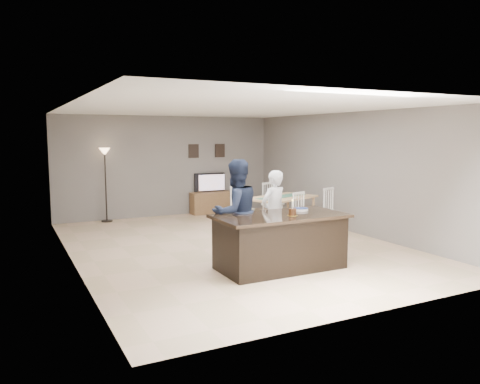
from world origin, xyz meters
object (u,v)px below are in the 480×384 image
kitchen_island (280,241)px  plate_stack (301,209)px  floor_lamp (105,165)px  birthday_cake (292,212)px  dining_table (281,202)px  television (211,183)px  woman (273,212)px  tv_console (212,203)px  man (236,212)px

kitchen_island → plate_stack: size_ratio=8.07×
plate_stack → floor_lamp: bearing=112.4°
birthday_cake → dining_table: (1.60, 2.89, -0.32)m
television → woman: woman is taller
plate_stack → tv_console: bearing=82.8°
kitchen_island → man: (-0.54, 0.55, 0.44)m
woman → man: bearing=4.0°
woman → birthday_cake: woman is taller
kitchen_island → floor_lamp: size_ratio=1.15×
kitchen_island → birthday_cake: bearing=-55.5°
woman → floor_lamp: bearing=-81.6°
television → woman: 4.82m
kitchen_island → floor_lamp: bearing=106.9°
floor_lamp → kitchen_island: bearing=-73.1°
tv_console → woman: size_ratio=0.77×
woman → man: (-0.94, -0.34, 0.12)m
television → plate_stack: (-0.68, -5.45, 0.06)m
tv_console → television: size_ratio=1.31×
tv_console → dining_table: dining_table is taller
television → plate_stack: bearing=82.9°
kitchen_island → dining_table: dining_table is taller
birthday_cake → dining_table: birthday_cake is taller
man → woman: bearing=-167.1°
tv_console → man: (-1.74, -5.02, 0.59)m
television → man: 5.38m
floor_lamp → woman: bearing=-65.9°
kitchen_island → dining_table: bearing=57.7°
floor_lamp → tv_console: bearing=-0.4°
plate_stack → dining_table: dining_table is taller
man → plate_stack: (1.06, -0.36, 0.03)m
tv_console → television: (0.00, 0.07, 0.56)m
woman → dining_table: size_ratio=0.68×
television → kitchen_island: bearing=78.0°
television → floor_lamp: (-2.90, -0.05, 0.59)m
dining_table → man: bearing=-155.7°
kitchen_island → birthday_cake: size_ratio=8.42×
woman → plate_stack: bearing=84.0°
man → plate_stack: 1.12m
kitchen_island → birthday_cake: 0.55m
man → kitchen_island: bearing=127.5°
woman → man: man is taller
kitchen_island → woman: woman is taller
television → birthday_cake: size_ratio=3.58×
kitchen_island → birthday_cake: birthday_cake is taller
plate_stack → dining_table: (1.19, 2.53, -0.28)m
television → dining_table: television is taller
dining_table → television: bearing=80.5°
television → plate_stack: 5.49m
television → man: bearing=71.2°
man → birthday_cake: (0.66, -0.72, 0.07)m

